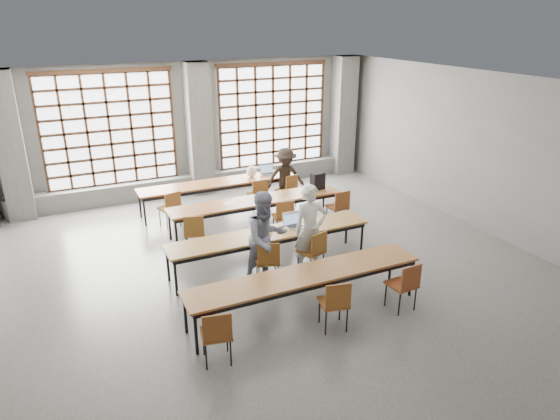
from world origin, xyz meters
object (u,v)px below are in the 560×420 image
object	(u,v)px
desk_row_b	(256,202)
chair_mid_centre	(284,214)
chair_near_right	(405,282)
red_pouch	(216,331)
desk_row_a	(219,184)
desk_row_d	(306,277)
laptop_front	(293,223)
laptop_back	(267,171)
chair_near_left	(217,332)
phone	(281,232)
chair_near_mid	(335,300)
plastic_bag	(252,171)
chair_front_left	(268,258)
student_female	(266,238)
student_back	(286,178)
mouse	(314,224)
student_male	(310,230)
chair_back_left	(171,206)
green_box	(266,229)
chair_mid_left	(194,230)
chair_mid_right	(339,204)
desk_row_c	(270,236)
backpack	(318,181)
chair_back_right	(289,188)
chair_back_mid	(258,192)
chair_front_right	(314,248)

from	to	relation	value
desk_row_b	chair_mid_centre	distance (m)	0.75
chair_near_right	red_pouch	bearing A→B (deg)	178.59
desk_row_a	desk_row_d	distance (m)	5.11
laptop_front	laptop_back	distance (m)	3.50
desk_row_a	chair_near_left	bearing A→B (deg)	-109.07
desk_row_b	phone	xyz separation A→B (m)	(-0.29, -1.89, 0.07)
chair_near_mid	plastic_bag	distance (m)	5.88
red_pouch	desk_row_a	bearing A→B (deg)	70.82
chair_front_left	student_female	world-z (taller)	student_female
student_back	plastic_bag	distance (m)	0.90
desk_row_a	mouse	bearing A→B (deg)	-76.32
chair_mid_centre	mouse	size ratio (longest dim) A/B	8.98
phone	student_male	bearing A→B (deg)	-43.60
chair_near_mid	phone	distance (m)	2.27
chair_back_left	mouse	world-z (taller)	chair_back_left
green_box	red_pouch	xyz separation A→B (m)	(-1.79, -2.36, -0.28)
chair_mid_left	chair_mid_right	world-z (taller)	same
chair_mid_right	desk_row_b	bearing A→B (deg)	160.76
desk_row_a	desk_row_c	world-z (taller)	same
chair_back_left	chair_mid_centre	distance (m)	2.64
chair_back_left	plastic_bag	size ratio (longest dim) A/B	3.08
desk_row_a	backpack	world-z (taller)	backpack
desk_row_b	chair_back_right	xyz separation A→B (m)	(1.28, 0.96, -0.13)
chair_back_mid	laptop_front	world-z (taller)	laptop_front
chair_near_mid	plastic_bag	bearing A→B (deg)	80.34
phone	backpack	size ratio (longest dim) A/B	0.33
desk_row_c	phone	distance (m)	0.22
chair_mid_right	plastic_bag	distance (m)	2.60
desk_row_a	chair_front_left	distance (m)	4.03
chair_near_left	red_pouch	size ratio (longest dim) A/B	4.40
chair_back_left	chair_mid_left	xyz separation A→B (m)	(0.10, -1.58, 0.00)
chair_front_right	chair_mid_centre	bearing A→B (deg)	82.68
laptop_back	plastic_bag	bearing A→B (deg)	-172.71
chair_near_left	chair_front_right	bearing A→B (deg)	34.91
desk_row_c	mouse	bearing A→B (deg)	-1.21
laptop_back	student_back	bearing A→B (deg)	-68.54
desk_row_b	chair_back_mid	bearing A→B (deg)	64.44
chair_mid_left	student_male	distance (m)	2.45
chair_mid_left	phone	xyz separation A→B (m)	(1.34, -1.27, 0.20)
backpack	plastic_bag	xyz separation A→B (m)	(-1.04, 1.58, -0.06)
student_female	red_pouch	xyz separation A→B (m)	(-1.54, -1.78, -0.37)
chair_back_mid	chair_near_left	bearing A→B (deg)	-118.58
chair_mid_centre	chair_near_mid	world-z (taller)	same
phone	mouse	bearing A→B (deg)	5.93
student_female	desk_row_a	bearing A→B (deg)	76.09
desk_row_b	chair_near_right	bearing A→B (deg)	-77.84
laptop_back	plastic_bag	world-z (taller)	plastic_bag
desk_row_c	chair_back_right	world-z (taller)	chair_back_right
desk_row_a	phone	world-z (taller)	phone
student_female	desk_row_d	bearing A→B (deg)	-90.41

